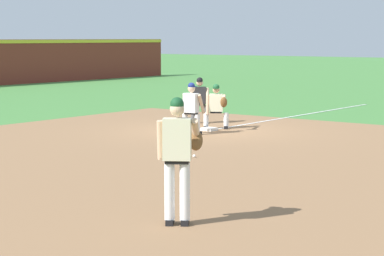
{
  "coord_description": "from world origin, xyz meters",
  "views": [
    {
      "loc": [
        -17.54,
        -12.75,
        2.7
      ],
      "look_at": [
        -6.48,
        -4.32,
        1.02
      ],
      "focal_mm": 70.0,
      "sensor_mm": 36.0,
      "label": 1
    }
  ],
  "objects_px": {
    "first_baseman": "(217,105)",
    "umpire": "(200,98)",
    "pitcher": "(178,153)",
    "baserunner": "(191,106)",
    "first_base_bag": "(209,129)",
    "baseball": "(194,156)"
  },
  "relations": [
    {
      "from": "pitcher",
      "to": "baserunner",
      "type": "height_order",
      "value": "pitcher"
    },
    {
      "from": "pitcher",
      "to": "baserunner",
      "type": "distance_m",
      "value": 10.22
    },
    {
      "from": "baserunner",
      "to": "umpire",
      "type": "distance_m",
      "value": 2.74
    },
    {
      "from": "first_baseman",
      "to": "umpire",
      "type": "xyz_separation_m",
      "value": [
        0.88,
        1.29,
        0.06
      ]
    },
    {
      "from": "baserunner",
      "to": "umpire",
      "type": "xyz_separation_m",
      "value": [
        2.32,
        1.45,
        0.0
      ]
    },
    {
      "from": "first_base_bag",
      "to": "first_baseman",
      "type": "relative_size",
      "value": 0.28
    },
    {
      "from": "first_base_bag",
      "to": "baseball",
      "type": "distance_m",
      "value": 4.97
    },
    {
      "from": "pitcher",
      "to": "baserunner",
      "type": "bearing_deg",
      "value": 36.34
    },
    {
      "from": "baserunner",
      "to": "umpire",
      "type": "relative_size",
      "value": 1.0
    },
    {
      "from": "first_baseman",
      "to": "umpire",
      "type": "distance_m",
      "value": 1.56
    },
    {
      "from": "first_base_bag",
      "to": "baseball",
      "type": "bearing_deg",
      "value": -147.83
    },
    {
      "from": "pitcher",
      "to": "baserunner",
      "type": "relative_size",
      "value": 1.27
    },
    {
      "from": "pitcher",
      "to": "baserunner",
      "type": "xyz_separation_m",
      "value": [
        8.23,
        6.05,
        -0.27
      ]
    },
    {
      "from": "baseball",
      "to": "baserunner",
      "type": "xyz_separation_m",
      "value": [
        3.22,
        2.54,
        0.76
      ]
    },
    {
      "from": "baseball",
      "to": "first_baseman",
      "type": "distance_m",
      "value": 5.44
    },
    {
      "from": "first_base_bag",
      "to": "baseball",
      "type": "height_order",
      "value": "first_base_bag"
    },
    {
      "from": "pitcher",
      "to": "umpire",
      "type": "distance_m",
      "value": 12.95
    },
    {
      "from": "pitcher",
      "to": "first_baseman",
      "type": "xyz_separation_m",
      "value": [
        9.67,
        6.22,
        -0.33
      ]
    },
    {
      "from": "pitcher",
      "to": "first_baseman",
      "type": "height_order",
      "value": "pitcher"
    },
    {
      "from": "first_base_bag",
      "to": "baserunner",
      "type": "xyz_separation_m",
      "value": [
        -0.99,
        -0.1,
        0.75
      ]
    },
    {
      "from": "first_base_bag",
      "to": "pitcher",
      "type": "distance_m",
      "value": 11.13
    },
    {
      "from": "first_base_bag",
      "to": "baseball",
      "type": "xyz_separation_m",
      "value": [
        -4.21,
        -2.65,
        -0.01
      ]
    }
  ]
}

